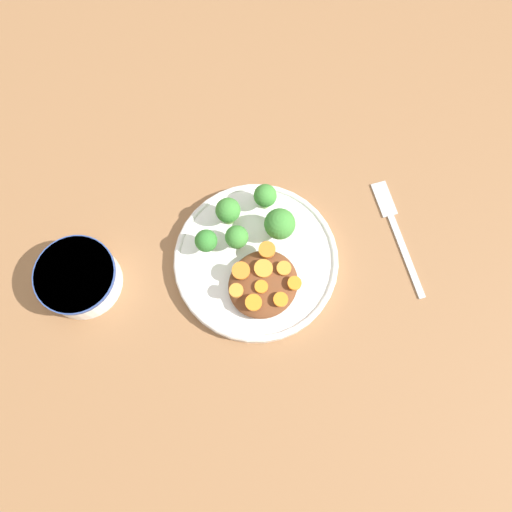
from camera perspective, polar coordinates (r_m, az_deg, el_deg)
name	(u,v)px	position (r m, az deg, el deg)	size (l,w,h in m)	color
ground_plane	(256,263)	(0.75, 0.00, -0.76)	(4.00, 4.00, 0.00)	#8C603D
plate	(256,260)	(0.74, 0.00, -0.49)	(0.24, 0.24, 0.02)	white
dip_bowl	(79,278)	(0.76, -19.60, -2.36)	(0.12, 0.12, 0.05)	white
stew_mound	(263,284)	(0.71, 0.82, -3.21)	(0.10, 0.10, 0.03)	brown
broccoli_floret_0	(228,211)	(0.73, -3.21, 5.16)	(0.04, 0.04, 0.05)	#759E51
broccoli_floret_1	(277,222)	(0.71, 2.46, 3.86)	(0.05, 0.05, 0.06)	#7FA85B
broccoli_floret_2	(206,241)	(0.71, -5.71, 1.70)	(0.03, 0.03, 0.05)	#759E51
broccoli_floret_3	(265,196)	(0.73, 1.06, 6.85)	(0.03, 0.03, 0.05)	#759E51
broccoli_floret_4	(236,239)	(0.71, -2.32, 2.00)	(0.03, 0.03, 0.05)	#7FA85B
carrot_slice_0	(284,268)	(0.70, 3.21, -1.41)	(0.02, 0.02, 0.01)	orange
carrot_slice_1	(281,300)	(0.69, 2.84, -4.99)	(0.02, 0.02, 0.01)	orange
carrot_slice_2	(254,303)	(0.69, -0.29, -5.34)	(0.02, 0.02, 0.01)	orange
carrot_slice_3	(263,268)	(0.70, 0.86, -1.43)	(0.03, 0.03, 0.00)	orange
carrot_slice_4	(236,290)	(0.69, -2.27, -3.96)	(0.02, 0.02, 0.01)	orange
carrot_slice_5	(267,250)	(0.71, 1.26, 0.71)	(0.02, 0.02, 0.01)	orange
carrot_slice_6	(261,287)	(0.69, 0.61, -3.52)	(0.02, 0.02, 0.00)	orange
carrot_slice_7	(242,271)	(0.70, -1.67, -1.75)	(0.03, 0.03, 0.01)	orange
carrot_slice_8	(293,286)	(0.69, 4.20, -3.40)	(0.02, 0.02, 0.01)	orange
fork	(395,226)	(0.79, 15.60, 3.29)	(0.17, 0.12, 0.01)	#BABABA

